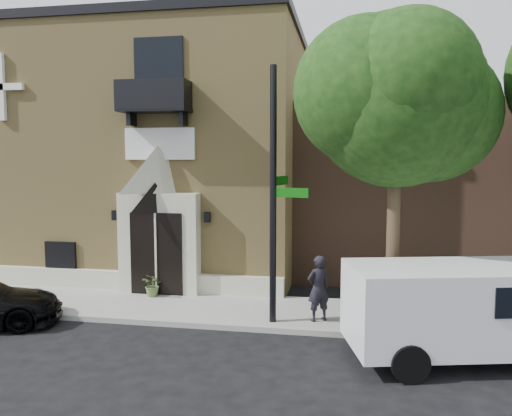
{
  "coord_description": "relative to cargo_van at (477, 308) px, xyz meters",
  "views": [
    {
      "loc": [
        4.84,
        -12.16,
        4.42
      ],
      "look_at": [
        2.27,
        2.0,
        3.0
      ],
      "focal_mm": 35.0,
      "sensor_mm": 36.0,
      "label": 1
    }
  ],
  "objects": [
    {
      "name": "cargo_van",
      "position": [
        0.0,
        0.0,
        0.0
      ],
      "size": [
        5.53,
        3.23,
        2.12
      ],
      "rotation": [
        0.0,
        0.0,
        0.24
      ],
      "color": "white",
      "rests_on": "ground"
    },
    {
      "name": "ground",
      "position": [
        -7.7,
        0.87,
        -1.19
      ],
      "size": [
        120.0,
        120.0,
        0.0
      ],
      "primitive_type": "plane",
      "color": "black",
      "rests_on": "ground"
    },
    {
      "name": "church",
      "position": [
        -10.69,
        8.82,
        3.45
      ],
      "size": [
        12.2,
        11.01,
        9.3
      ],
      "color": "tan",
      "rests_on": "ground"
    },
    {
      "name": "street_tree_left",
      "position": [
        -1.68,
        1.22,
        4.68
      ],
      "size": [
        4.97,
        4.38,
        7.77
      ],
      "color": "#38281C",
      "rests_on": "sidewalk"
    },
    {
      "name": "fire_hydrant",
      "position": [
        -1.07,
        1.37,
        -0.66
      ],
      "size": [
        0.44,
        0.35,
        0.76
      ],
      "color": "#A61B00",
      "rests_on": "sidewalk"
    },
    {
      "name": "pedestrian_near",
      "position": [
        -3.54,
        1.66,
        -0.16
      ],
      "size": [
        0.76,
        0.69,
        1.75
      ],
      "primitive_type": "imported",
      "rotation": [
        0.0,
        0.0,
        3.7
      ],
      "color": "black",
      "rests_on": "sidewalk"
    },
    {
      "name": "street_sign",
      "position": [
        -4.69,
        1.4,
        2.3
      ],
      "size": [
        1.02,
        1.22,
        6.63
      ],
      "rotation": [
        0.0,
        0.0,
        -0.28
      ],
      "color": "black",
      "rests_on": "sidewalk"
    },
    {
      "name": "dumpster",
      "position": [
        1.13,
        1.34,
        -0.48
      ],
      "size": [
        1.85,
        1.31,
        1.1
      ],
      "rotation": [
        0.0,
        0.0,
        -0.23
      ],
      "color": "#0E3417",
      "rests_on": "sidewalk"
    },
    {
      "name": "planter",
      "position": [
        -8.73,
        3.11,
        -0.67
      ],
      "size": [
        0.8,
        0.75,
        0.72
      ],
      "primitive_type": "imported",
      "rotation": [
        0.0,
        0.0,
        -0.34
      ],
      "color": "#566E37",
      "rests_on": "sidewalk"
    },
    {
      "name": "sidewalk",
      "position": [
        -6.7,
        2.37,
        -1.11
      ],
      "size": [
        42.0,
        3.0,
        0.15
      ],
      "primitive_type": "cube",
      "color": "gray",
      "rests_on": "ground"
    }
  ]
}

